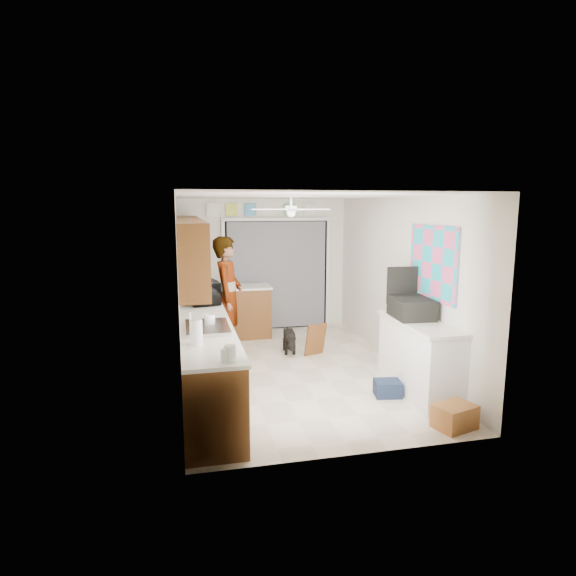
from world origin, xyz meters
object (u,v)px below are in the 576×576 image
cup (210,319)px  cardboard_box (455,416)px  paper_towel_roll (196,332)px  microwave (202,292)px  navy_crate (388,388)px  man (228,297)px  dog (289,340)px  suitcase (411,308)px

cup → cardboard_box: (2.49, -1.52, -0.86)m
cup → paper_towel_roll: size_ratio=0.48×
microwave → navy_crate: microwave is taller
cardboard_box → man: (-2.10, 3.13, 0.82)m
cup → dog: 2.20m
suitcase → cup: bearing=178.4°
cup → navy_crate: (2.16, -0.53, -0.89)m
man → microwave: bearing=149.3°
cup → cardboard_box: size_ratio=0.32×
microwave → man: man is taller
paper_towel_roll → navy_crate: (2.36, 0.42, -0.98)m
microwave → cardboard_box: microwave is taller
suitcase → dog: suitcase is taller
cardboard_box → suitcase: bearing=86.7°
dog → navy_crate: bearing=-63.2°
microwave → suitcase: microwave is taller
microwave → navy_crate: bearing=-141.6°
cup → man: man is taller
paper_towel_roll → suitcase: bearing=13.3°
cup → suitcase: bearing=-6.8°
cardboard_box → dog: dog is taller
suitcase → dog: bearing=128.3°
cardboard_box → man: bearing=123.8°
paper_towel_roll → cardboard_box: (2.69, -0.57, -0.95)m
cup → cardboard_box: cup is taller
microwave → paper_towel_roll: bearing=162.7°
paper_towel_roll → cardboard_box: 2.90m
cardboard_box → microwave: bearing=132.4°
microwave → dog: bearing=-90.5°
paper_towel_roll → suitcase: paper_towel_roll is taller
man → dog: 1.23m
paper_towel_roll → dog: paper_towel_roll is taller
microwave → cardboard_box: 3.85m
paper_towel_roll → man: size_ratio=0.14×
navy_crate → dog: dog is taller
microwave → dog: microwave is taller
microwave → dog: (1.39, 0.30, -0.91)m
cup → dog: cup is taller
cup → suitcase: size_ratio=0.22×
microwave → cup: (0.02, -1.23, -0.12)m
suitcase → man: 2.90m
suitcase → dog: (-1.20, 1.83, -0.87)m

